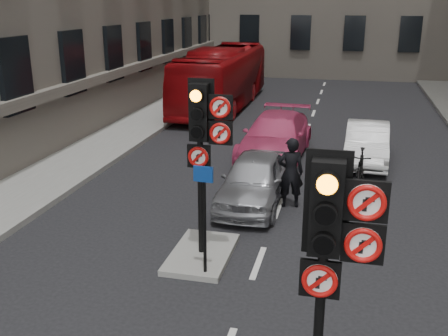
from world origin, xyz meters
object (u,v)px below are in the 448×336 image
at_px(car_silver, 254,179).
at_px(signal_near, 332,239).
at_px(motorcycle, 360,171).
at_px(info_sign, 204,205).
at_px(signal_far, 204,131).
at_px(motorcyclist, 291,173).
at_px(car_white, 367,143).
at_px(car_pink, 276,137).
at_px(bus_red, 222,78).

bearing_deg(car_silver, signal_near, -72.24).
xyz_separation_m(motorcycle, info_sign, (-2.91, -5.69, 0.93)).
relative_size(motorcycle, info_sign, 0.89).
relative_size(signal_far, info_sign, 1.66).
relative_size(signal_near, motorcyclist, 1.95).
relative_size(car_white, info_sign, 1.79).
xyz_separation_m(car_pink, bus_red, (-3.76, 7.89, 0.74)).
relative_size(signal_near, car_white, 0.93).
distance_m(signal_near, car_silver, 7.78).
distance_m(signal_near, car_pink, 11.88).
xyz_separation_m(car_white, motorcyclist, (-1.99, -4.48, 0.28)).
bearing_deg(signal_far, bus_red, 102.39).
bearing_deg(bus_red, motorcyclist, -68.77).
xyz_separation_m(motorcycle, motorcyclist, (-1.76, -1.66, 0.34)).
bearing_deg(car_white, info_sign, -108.38).
relative_size(signal_near, bus_red, 0.34).
distance_m(bus_red, info_sign, 16.62).
bearing_deg(car_silver, bus_red, 108.43).
bearing_deg(info_sign, car_silver, 90.61).
distance_m(signal_far, motorcyclist, 3.92).
height_order(signal_near, motorcycle, signal_near).
height_order(bus_red, motorcyclist, bus_red).
distance_m(car_white, motorcycle, 2.83).
xyz_separation_m(signal_near, car_pink, (-2.23, 11.52, -1.86)).
relative_size(signal_far, car_white, 0.93).
relative_size(car_pink, motorcyclist, 2.70).
bearing_deg(info_sign, bus_red, 106.22).
bearing_deg(signal_far, car_pink, 87.19).
bearing_deg(motorcyclist, info_sign, 59.44).
distance_m(car_pink, motorcycle, 3.82).
distance_m(motorcyclist, info_sign, 4.23).
bearing_deg(info_sign, motorcycle, 66.59).
bearing_deg(info_sign, car_pink, 92.64).
xyz_separation_m(car_white, motorcycle, (-0.22, -2.82, -0.06)).
bearing_deg(signal_near, car_white, 86.33).
bearing_deg(motorcyclist, signal_near, 85.11).
xyz_separation_m(car_silver, motorcyclist, (0.93, -0.00, 0.26)).
height_order(signal_near, car_pink, signal_near).
xyz_separation_m(car_white, car_pink, (-2.98, -0.18, 0.09)).
bearing_deg(car_white, motorcyclist, -112.02).
height_order(motorcycle, info_sign, info_sign).
bearing_deg(motorcyclist, motorcycle, -151.27).
xyz_separation_m(signal_far, motorcyclist, (1.37, 3.22, -1.79)).
height_order(car_silver, bus_red, bus_red).
relative_size(car_pink, bus_red, 0.47).
xyz_separation_m(car_pink, info_sign, (-0.16, -8.33, 0.79)).
xyz_separation_m(motorcyclist, info_sign, (-1.15, -4.03, 0.59)).
bearing_deg(car_silver, motorcyclist, 0.90).
bearing_deg(car_silver, car_pink, 91.87).
distance_m(car_silver, car_white, 5.35).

